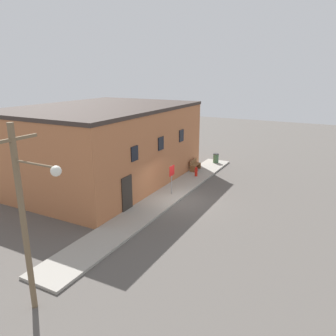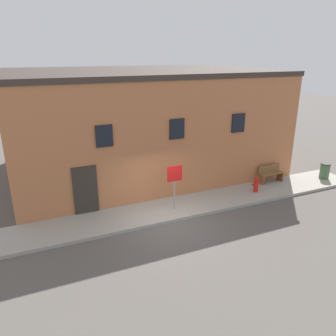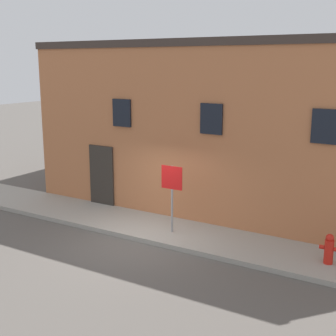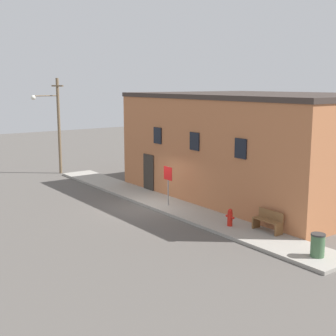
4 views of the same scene
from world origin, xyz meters
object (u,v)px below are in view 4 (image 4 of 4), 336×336
at_px(fire_hydrant, 230,217).
at_px(stop_sign, 168,178).
at_px(bench, 268,221).
at_px(utility_pole, 56,121).
at_px(trash_bin, 318,245).

distance_m(fire_hydrant, stop_sign, 4.54).
xyz_separation_m(bench, utility_pole, (-17.89, -1.70, 3.13)).
relative_size(bench, trash_bin, 1.57).
relative_size(trash_bin, utility_pole, 0.13).
bearing_deg(stop_sign, utility_pole, -175.99).
relative_size(fire_hydrant, stop_sign, 0.39).
bearing_deg(fire_hydrant, stop_sign, -178.64).
height_order(fire_hydrant, bench, bench).
bearing_deg(trash_bin, utility_pole, -177.44).
height_order(stop_sign, utility_pole, utility_pole).
bearing_deg(bench, utility_pole, -174.58).
distance_m(stop_sign, trash_bin, 8.99).
xyz_separation_m(fire_hydrant, trash_bin, (4.51, -0.01, 0.04)).
bearing_deg(fire_hydrant, bench, 26.63).
relative_size(stop_sign, utility_pole, 0.30).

